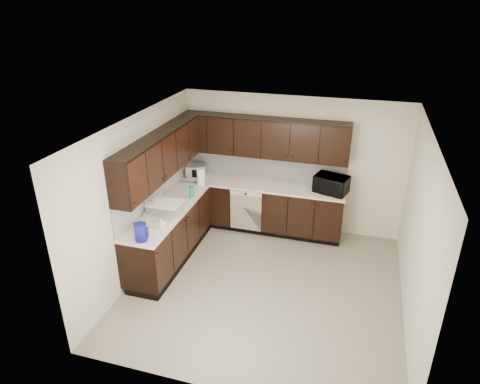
# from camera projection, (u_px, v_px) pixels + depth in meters

# --- Properties ---
(floor) EXTENTS (4.00, 4.00, 0.00)m
(floor) POSITION_uv_depth(u_px,v_px,m) (265.00, 286.00, 6.54)
(floor) COLOR gray
(floor) RESTS_ON ground
(ceiling) EXTENTS (4.00, 4.00, 0.00)m
(ceiling) POSITION_uv_depth(u_px,v_px,m) (269.00, 127.00, 5.49)
(ceiling) COLOR white
(ceiling) RESTS_ON wall_back
(wall_back) EXTENTS (4.00, 0.02, 2.50)m
(wall_back) POSITION_uv_depth(u_px,v_px,m) (292.00, 164.00, 7.76)
(wall_back) COLOR beige
(wall_back) RESTS_ON floor
(wall_left) EXTENTS (0.02, 4.00, 2.50)m
(wall_left) POSITION_uv_depth(u_px,v_px,m) (139.00, 196.00, 6.53)
(wall_left) COLOR beige
(wall_left) RESTS_ON floor
(wall_right) EXTENTS (0.02, 4.00, 2.50)m
(wall_right) POSITION_uv_depth(u_px,v_px,m) (418.00, 234.00, 5.50)
(wall_right) COLOR beige
(wall_right) RESTS_ON floor
(wall_front) EXTENTS (4.00, 0.02, 2.50)m
(wall_front) POSITION_uv_depth(u_px,v_px,m) (221.00, 303.00, 4.28)
(wall_front) COLOR beige
(wall_front) RESTS_ON floor
(lower_cabinets) EXTENTS (3.00, 2.80, 0.90)m
(lower_cabinets) POSITION_uv_depth(u_px,v_px,m) (225.00, 220.00, 7.59)
(lower_cabinets) COLOR black
(lower_cabinets) RESTS_ON floor
(countertop) EXTENTS (3.03, 2.83, 0.04)m
(countertop) POSITION_uv_depth(u_px,v_px,m) (224.00, 194.00, 7.38)
(countertop) COLOR silver
(countertop) RESTS_ON lower_cabinets
(backsplash) EXTENTS (3.00, 2.80, 0.48)m
(backsplash) POSITION_uv_depth(u_px,v_px,m) (216.00, 175.00, 7.51)
(backsplash) COLOR silver
(backsplash) RESTS_ON countertop
(upper_cabinets) EXTENTS (3.00, 2.80, 0.70)m
(upper_cabinets) POSITION_uv_depth(u_px,v_px,m) (220.00, 145.00, 7.13)
(upper_cabinets) COLOR black
(upper_cabinets) RESTS_ON wall_back
(dishwasher) EXTENTS (0.58, 0.04, 0.78)m
(dishwasher) POSITION_uv_depth(u_px,v_px,m) (246.00, 208.00, 7.72)
(dishwasher) COLOR beige
(dishwasher) RESTS_ON lower_cabinets
(sink) EXTENTS (0.54, 0.82, 0.42)m
(sink) POSITION_uv_depth(u_px,v_px,m) (160.00, 221.00, 6.59)
(sink) COLOR beige
(sink) RESTS_ON countertop
(microwave) EXTENTS (0.64, 0.52, 0.31)m
(microwave) POSITION_uv_depth(u_px,v_px,m) (331.00, 184.00, 7.34)
(microwave) COLOR black
(microwave) RESTS_ON countertop
(soap_bottle_a) EXTENTS (0.09, 0.10, 0.17)m
(soap_bottle_a) POSITION_uv_depth(u_px,v_px,m) (161.00, 223.00, 6.23)
(soap_bottle_a) COLOR gray
(soap_bottle_a) RESTS_ON countertop
(soap_bottle_b) EXTENTS (0.09, 0.09, 0.24)m
(soap_bottle_b) POSITION_uv_depth(u_px,v_px,m) (161.00, 200.00, 6.86)
(soap_bottle_b) COLOR gray
(soap_bottle_b) RESTS_ON countertop
(toaster_oven) EXTENTS (0.42, 0.36, 0.23)m
(toaster_oven) POSITION_uv_depth(u_px,v_px,m) (196.00, 171.00, 8.01)
(toaster_oven) COLOR #BDBDBF
(toaster_oven) RESTS_ON countertop
(storage_bin) EXTENTS (0.55, 0.45, 0.19)m
(storage_bin) POSITION_uv_depth(u_px,v_px,m) (165.00, 209.00, 6.63)
(storage_bin) COLOR silver
(storage_bin) RESTS_ON countertop
(blue_pitcher) EXTENTS (0.18, 0.18, 0.26)m
(blue_pitcher) POSITION_uv_depth(u_px,v_px,m) (141.00, 232.00, 5.90)
(blue_pitcher) COLOR #0F1092
(blue_pitcher) RESTS_ON countertop
(teal_tumbler) EXTENTS (0.09, 0.09, 0.19)m
(teal_tumbler) POSITION_uv_depth(u_px,v_px,m) (192.00, 192.00, 7.19)
(teal_tumbler) COLOR #0D927C
(teal_tumbler) RESTS_ON countertop
(paper_towel_roll) EXTENTS (0.18, 0.18, 0.31)m
(paper_towel_roll) POSITION_uv_depth(u_px,v_px,m) (201.00, 176.00, 7.65)
(paper_towel_roll) COLOR white
(paper_towel_roll) RESTS_ON countertop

